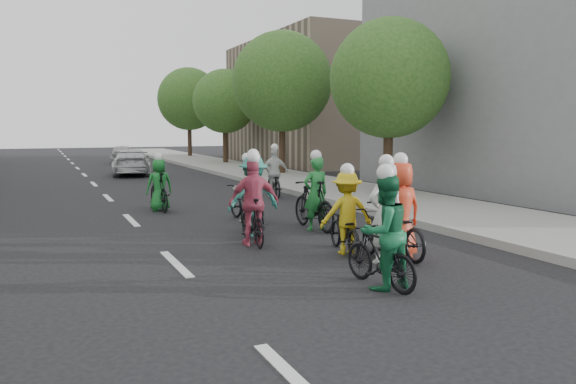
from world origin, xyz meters
TOP-DOWN VIEW (x-y plane):
  - ground at (0.00, 0.00)m, footprint 120.00×120.00m
  - sidewalk_right at (8.00, 10.00)m, footprint 4.00×80.00m
  - curb_right at (6.05, 10.00)m, footprint 0.18×80.00m
  - bldg_se at (16.00, 24.00)m, footprint 10.00×14.00m
  - tree_r_0 at (8.80, 6.60)m, footprint 4.00×4.00m
  - tree_r_1 at (8.80, 15.60)m, footprint 4.80×4.80m
  - tree_r_2 at (8.80, 24.60)m, footprint 4.00×4.00m
  - tree_r_3 at (8.80, 33.60)m, footprint 4.80×4.80m
  - cyclist_0 at (3.32, -1.35)m, footprint 0.86×1.77m
  - cyclist_1 at (2.43, -2.68)m, footprint 0.89×1.57m
  - cyclist_2 at (3.08, -0.46)m, footprint 1.09×1.68m
  - cyclist_3 at (1.79, 0.97)m, footprint 1.05×1.63m
  - cyclist_4 at (3.79, -1.10)m, footprint 0.89×1.88m
  - cyclist_5 at (3.66, 1.95)m, footprint 0.62×1.92m
  - cyclist_6 at (2.65, 3.73)m, footprint 0.84×1.76m
  - cyclist_7 at (2.13, 1.87)m, footprint 1.14×1.56m
  - cyclist_8 at (5.20, 8.04)m, footprint 1.02×1.89m
  - cyclist_9 at (1.00, 6.41)m, footprint 0.75×1.84m
  - follow_car_lead at (2.14, 19.07)m, footprint 2.43×4.61m
  - follow_car_trail at (3.03, 28.72)m, footprint 1.97×3.77m

SIDE VIEW (x-z plane):
  - ground at x=0.00m, z-range 0.00..0.00m
  - sidewalk_right at x=8.00m, z-range 0.00..0.15m
  - curb_right at x=6.05m, z-range 0.00..0.18m
  - cyclist_0 at x=3.32m, z-range -0.34..1.55m
  - cyclist_6 at x=2.65m, z-range -0.25..1.46m
  - follow_car_trail at x=3.03m, z-range 0.00..1.22m
  - cyclist_8 at x=5.20m, z-range -0.28..1.52m
  - cyclist_2 at x=3.08m, z-range -0.23..1.46m
  - cyclist_9 at x=1.00m, z-range -0.20..1.44m
  - follow_car_lead at x=2.14m, z-range 0.00..1.27m
  - cyclist_5 at x=3.66m, z-range -0.26..1.57m
  - cyclist_4 at x=3.79m, z-range -0.29..1.61m
  - cyclist_3 at x=1.79m, z-range -0.25..1.63m
  - cyclist_1 at x=2.43m, z-range -0.22..1.61m
  - cyclist_7 at x=2.13m, z-range -0.20..1.69m
  - tree_r_0 at x=8.80m, z-range 0.98..6.95m
  - tree_r_2 at x=8.80m, z-range 0.98..6.95m
  - bldg_se at x=16.00m, z-range 0.00..8.00m
  - tree_r_1 at x=8.80m, z-range 1.05..7.98m
  - tree_r_3 at x=8.80m, z-range 1.05..7.98m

